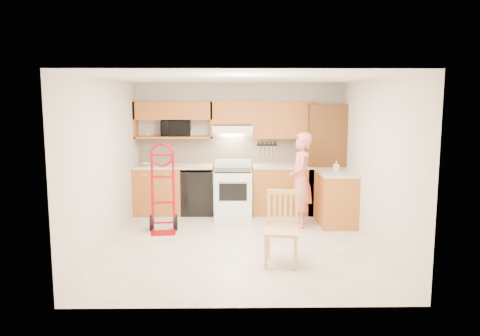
{
  "coord_description": "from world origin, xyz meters",
  "views": [
    {
      "loc": [
        -0.1,
        -7.0,
        2.2
      ],
      "look_at": [
        0.0,
        0.5,
        1.1
      ],
      "focal_mm": 35.38,
      "sensor_mm": 36.0,
      "label": 1
    }
  ],
  "objects_px": {
    "person": "(301,180)",
    "dining_chair": "(282,229)",
    "range": "(233,189)",
    "microwave": "(176,128)",
    "hand_truck": "(163,193)"
  },
  "relations": [
    {
      "from": "person",
      "to": "dining_chair",
      "type": "bearing_deg",
      "value": -10.45
    },
    {
      "from": "microwave",
      "to": "dining_chair",
      "type": "distance_m",
      "value": 3.66
    },
    {
      "from": "person",
      "to": "hand_truck",
      "type": "xyz_separation_m",
      "value": [
        -2.32,
        -0.32,
        -0.15
      ]
    },
    {
      "from": "person",
      "to": "range",
      "type": "bearing_deg",
      "value": -117.69
    },
    {
      "from": "hand_truck",
      "to": "person",
      "type": "bearing_deg",
      "value": 2.01
    },
    {
      "from": "range",
      "to": "dining_chair",
      "type": "relative_size",
      "value": 1.06
    },
    {
      "from": "microwave",
      "to": "dining_chair",
      "type": "bearing_deg",
      "value": -61.74
    },
    {
      "from": "range",
      "to": "microwave",
      "type": "bearing_deg",
      "value": 160.89
    },
    {
      "from": "hand_truck",
      "to": "dining_chair",
      "type": "bearing_deg",
      "value": -46.79
    },
    {
      "from": "person",
      "to": "dining_chair",
      "type": "height_order",
      "value": "person"
    },
    {
      "from": "hand_truck",
      "to": "range",
      "type": "bearing_deg",
      "value": 36.67
    },
    {
      "from": "range",
      "to": "hand_truck",
      "type": "xyz_separation_m",
      "value": [
        -1.16,
        -1.06,
        0.15
      ]
    },
    {
      "from": "dining_chair",
      "to": "person",
      "type": "bearing_deg",
      "value": 83.69
    },
    {
      "from": "person",
      "to": "dining_chair",
      "type": "distance_m",
      "value": 1.98
    },
    {
      "from": "microwave",
      "to": "hand_truck",
      "type": "relative_size",
      "value": 0.42
    }
  ]
}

